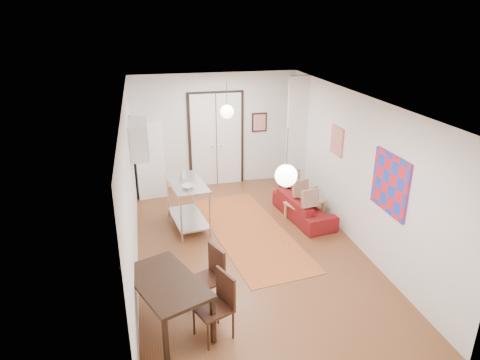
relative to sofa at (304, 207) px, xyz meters
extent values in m
plane|color=brown|center=(-1.51, -1.00, -0.26)|extent=(7.00, 7.00, 0.00)
cube|color=white|center=(-1.51, -1.00, 2.64)|extent=(4.20, 7.00, 0.02)
cube|color=silver|center=(-1.51, 2.50, 1.19)|extent=(4.20, 0.02, 2.90)
cube|color=silver|center=(-1.51, -4.50, 1.19)|extent=(4.20, 0.02, 2.90)
cube|color=silver|center=(-3.61, -1.00, 1.19)|extent=(0.02, 7.00, 2.90)
cube|color=silver|center=(0.59, -1.00, 1.19)|extent=(0.02, 7.00, 2.90)
cube|color=white|center=(-1.51, 2.46, 0.94)|extent=(1.44, 0.06, 2.50)
cube|color=silver|center=(0.34, 1.55, 1.19)|extent=(0.50, 0.10, 2.90)
cube|color=silver|center=(-3.43, 0.50, 1.64)|extent=(0.35, 1.00, 0.70)
cube|color=red|center=(0.57, -2.25, 1.39)|extent=(0.05, 1.00, 1.00)
cube|color=beige|center=(0.57, -0.20, 1.54)|extent=(0.05, 0.50, 0.60)
cube|color=red|center=(-0.36, 2.47, 1.34)|extent=(0.40, 0.03, 0.50)
cube|color=#98663F|center=(-3.58, 1.00, 1.69)|extent=(0.03, 0.44, 0.54)
sphere|color=white|center=(-1.51, 1.00, 1.99)|extent=(0.30, 0.30, 0.30)
cylinder|color=black|center=(-1.51, 1.00, 2.39)|extent=(0.01, 0.01, 0.50)
sphere|color=white|center=(-1.51, -3.00, 1.99)|extent=(0.30, 0.30, 0.30)
cylinder|color=black|center=(-1.51, -3.00, 2.39)|extent=(0.01, 0.01, 0.50)
cube|color=#C66531|center=(-1.33, -0.37, -0.25)|extent=(1.90, 3.95, 0.01)
imported|color=maroon|center=(0.00, 0.00, 0.00)|extent=(0.93, 1.86, 0.52)
cube|color=tan|center=(0.03, 0.03, 0.10)|extent=(0.97, 0.74, 0.04)
cube|color=tan|center=(-0.35, -0.16, -0.09)|extent=(0.06, 0.06, 0.34)
cube|color=tan|center=(0.41, -0.16, -0.09)|extent=(0.06, 0.06, 0.34)
cube|color=tan|center=(-0.35, 0.22, -0.09)|extent=(0.06, 0.06, 0.34)
cube|color=tan|center=(0.41, 0.22, -0.09)|extent=(0.06, 0.06, 0.34)
imported|color=#35612B|center=(0.13, 0.03, 0.31)|extent=(0.39, 0.41, 0.37)
cube|color=#BABDBF|center=(-2.54, 0.16, 0.73)|extent=(0.84, 1.40, 0.04)
cube|color=#BABDBF|center=(-2.54, 0.16, -0.06)|extent=(0.80, 1.36, 0.03)
cylinder|color=#BABDBF|center=(-2.83, -0.47, 0.24)|extent=(0.04, 0.04, 0.99)
cylinder|color=#BABDBF|center=(-2.24, -0.47, 0.24)|extent=(0.04, 0.04, 0.99)
cylinder|color=#BABDBF|center=(-2.83, 0.78, 0.24)|extent=(0.04, 0.04, 0.99)
cylinder|color=#BABDBF|center=(-2.24, 0.78, 0.24)|extent=(0.04, 0.04, 0.99)
imported|color=silver|center=(-2.54, -0.14, 0.79)|extent=(0.31, 0.31, 0.06)
imported|color=teal|center=(-2.59, 0.41, 0.86)|extent=(0.13, 0.12, 0.21)
cube|color=white|center=(-3.25, 2.15, 0.69)|extent=(0.75, 0.75, 1.89)
cube|color=black|center=(-3.17, -2.89, 0.50)|extent=(1.29, 1.62, 0.05)
cube|color=black|center=(-3.53, -3.55, 0.10)|extent=(0.08, 0.08, 0.73)
cube|color=black|center=(-2.82, -3.55, 0.10)|extent=(0.08, 0.08, 0.73)
cube|color=black|center=(-3.53, -2.24, 0.10)|extent=(0.08, 0.08, 0.73)
cube|color=black|center=(-2.82, -2.24, 0.10)|extent=(0.08, 0.08, 0.73)
cube|color=#371A11|center=(-2.57, -2.54, 0.21)|extent=(0.60, 0.59, 0.04)
cube|color=#371A11|center=(-2.57, -2.33, 0.47)|extent=(0.21, 0.43, 0.48)
cylinder|color=#371A11|center=(-2.77, -2.75, -0.03)|extent=(0.03, 0.03, 0.46)
cylinder|color=#371A11|center=(-2.38, -2.75, -0.03)|extent=(0.03, 0.03, 0.46)
cylinder|color=#371A11|center=(-2.77, -2.34, -0.03)|extent=(0.03, 0.03, 0.46)
cylinder|color=#371A11|center=(-2.38, -2.34, -0.03)|extent=(0.03, 0.03, 0.46)
cube|color=#371A11|center=(-2.57, -3.24, 0.21)|extent=(0.60, 0.59, 0.04)
cube|color=#371A11|center=(-2.57, -3.03, 0.47)|extent=(0.21, 0.43, 0.48)
cylinder|color=#371A11|center=(-2.77, -3.45, -0.03)|extent=(0.03, 0.03, 0.46)
cylinder|color=#371A11|center=(-2.38, -3.45, -0.03)|extent=(0.03, 0.03, 0.46)
cylinder|color=#371A11|center=(-2.77, -3.04, -0.03)|extent=(0.03, 0.03, 0.46)
cylinder|color=#371A11|center=(-2.38, -3.04, -0.03)|extent=(0.03, 0.03, 0.46)
cube|color=black|center=(0.00, 1.03, 0.12)|extent=(0.47, 0.47, 0.04)
cube|color=black|center=(0.00, 1.19, 0.34)|extent=(0.35, 0.17, 0.38)
cylinder|color=black|center=(-0.15, 0.88, -0.07)|extent=(0.03, 0.03, 0.38)
cylinder|color=black|center=(0.15, 0.88, -0.07)|extent=(0.03, 0.03, 0.38)
cylinder|color=black|center=(-0.15, 1.18, -0.07)|extent=(0.03, 0.03, 0.38)
cylinder|color=black|center=(0.15, 1.18, -0.07)|extent=(0.03, 0.03, 0.38)
camera|label=1|loc=(-3.29, -8.03, 4.02)|focal=32.00mm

